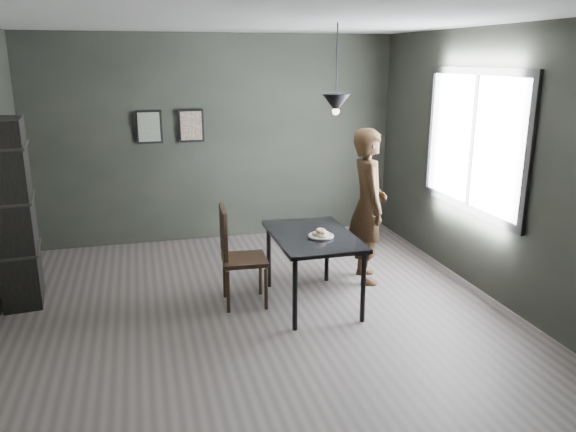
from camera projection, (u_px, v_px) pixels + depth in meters
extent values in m
plane|color=#3C3634|center=(256.00, 309.00, 5.74)|extent=(5.00, 5.00, 0.00)
cube|color=black|center=(217.00, 139.00, 7.69)|extent=(5.00, 0.10, 2.80)
cube|color=silver|center=(251.00, 20.00, 4.98)|extent=(5.00, 5.00, 0.02)
cube|color=white|center=(473.00, 141.00, 6.11)|extent=(0.02, 1.80, 1.40)
cube|color=black|center=(472.00, 141.00, 6.11)|extent=(0.04, 1.96, 1.56)
cube|color=black|center=(313.00, 236.00, 5.69)|extent=(0.80, 1.20, 0.04)
cylinder|color=black|center=(295.00, 295.00, 5.21)|extent=(0.05, 0.05, 0.71)
cylinder|color=black|center=(363.00, 287.00, 5.38)|extent=(0.05, 0.05, 0.71)
cylinder|color=black|center=(269.00, 257.00, 6.21)|extent=(0.05, 0.05, 0.71)
cylinder|color=black|center=(327.00, 251.00, 6.38)|extent=(0.05, 0.05, 0.71)
cylinder|color=white|center=(321.00, 237.00, 5.60)|extent=(0.23, 0.23, 0.01)
torus|color=#F9EBC2|center=(324.00, 233.00, 5.62)|extent=(0.11, 0.11, 0.04)
torus|color=#F9EBC2|center=(317.00, 234.00, 5.61)|extent=(0.11, 0.11, 0.04)
torus|color=#F9EBC2|center=(322.00, 236.00, 5.55)|extent=(0.11, 0.11, 0.04)
torus|color=#F9EBC2|center=(321.00, 231.00, 5.58)|extent=(0.15, 0.15, 0.05)
imported|color=black|center=(368.00, 206.00, 6.28)|extent=(0.52, 0.70, 1.75)
cube|color=black|center=(244.00, 260.00, 5.76)|extent=(0.48, 0.48, 0.04)
cube|color=black|center=(224.00, 232.00, 5.63)|extent=(0.07, 0.45, 0.49)
cylinder|color=black|center=(228.00, 292.00, 5.61)|extent=(0.04, 0.04, 0.44)
cylinder|color=black|center=(266.00, 289.00, 5.68)|extent=(0.04, 0.04, 0.44)
cylinder|color=black|center=(225.00, 278.00, 5.97)|extent=(0.04, 0.04, 0.44)
cylinder|color=black|center=(260.00, 275.00, 6.05)|extent=(0.04, 0.04, 0.44)
cube|color=black|center=(14.00, 214.00, 5.68)|extent=(0.43, 0.67, 1.92)
cylinder|color=black|center=(337.00, 63.00, 5.39)|extent=(0.01, 0.01, 0.75)
cone|color=black|center=(336.00, 103.00, 5.49)|extent=(0.28, 0.28, 0.18)
sphere|color=#FFE0B2|center=(336.00, 111.00, 5.51)|extent=(0.07, 0.07, 0.07)
cube|color=black|center=(149.00, 127.00, 7.38)|extent=(0.34, 0.03, 0.44)
cube|color=#445F55|center=(149.00, 127.00, 7.36)|extent=(0.28, 0.01, 0.38)
cube|color=black|center=(191.00, 126.00, 7.52)|extent=(0.34, 0.03, 0.44)
cube|color=brown|center=(191.00, 126.00, 7.50)|extent=(0.28, 0.01, 0.38)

